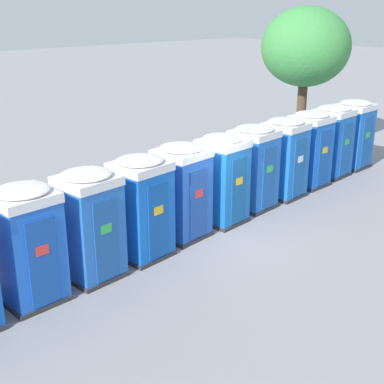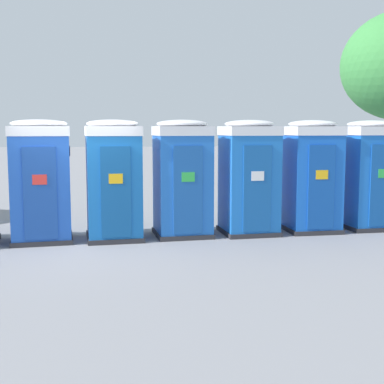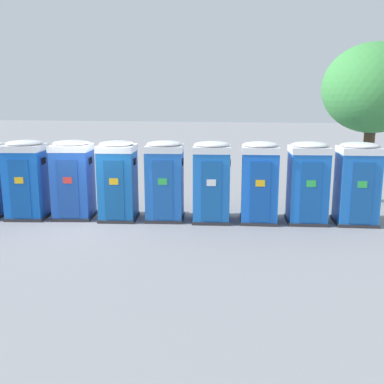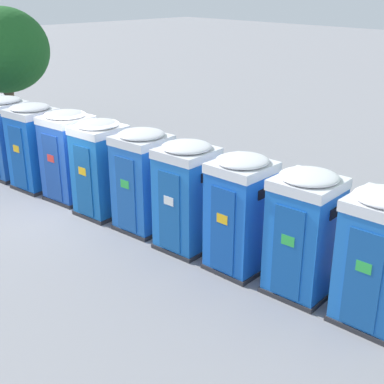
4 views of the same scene
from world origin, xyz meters
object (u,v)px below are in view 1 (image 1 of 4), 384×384
object	(u,v)px
portapotty_5	(182,191)
portapotty_9	(310,149)
portapotty_4	(142,207)
portapotty_11	(353,134)
portapotty_7	(253,167)
portapotty_8	(284,158)
street_tree_0	(306,48)
portapotty_3	(90,224)
portapotty_6	(223,179)
portapotty_2	(28,244)
portapotty_10	(332,141)

from	to	relation	value
portapotty_5	portapotty_9	distance (m)	5.99
portapotty_4	portapotty_11	world-z (taller)	same
portapotty_7	portapotty_11	world-z (taller)	same
portapotty_8	street_tree_0	distance (m)	7.16
portapotty_4	street_tree_0	world-z (taller)	street_tree_0
portapotty_3	portapotty_6	bearing A→B (deg)	5.71
portapotty_6	portapotty_7	bearing A→B (deg)	8.72
portapotty_8	portapotty_11	xyz separation A→B (m)	(4.47, 0.47, -0.00)
portapotty_2	portapotty_10	world-z (taller)	same
portapotty_4	portapotty_5	xyz separation A→B (m)	(1.48, 0.26, -0.00)
portapotty_4	portapotty_6	size ratio (longest dim) A/B	1.00
portapotty_8	portapotty_10	size ratio (longest dim) A/B	1.00
portapotty_3	portapotty_9	bearing A→B (deg)	5.84
portapotty_5	portapotty_11	world-z (taller)	same
portapotty_2	portapotty_4	world-z (taller)	same
portapotty_7	street_tree_0	xyz separation A→B (m)	(6.90, 3.78, 2.89)
portapotty_8	portapotty_11	size ratio (longest dim) A/B	1.00
portapotty_11	street_tree_0	size ratio (longest dim) A/B	0.44
portapotty_8	street_tree_0	bearing A→B (deg)	34.42
portapotty_10	portapotty_3	bearing A→B (deg)	-173.99
portapotty_6	portapotty_9	distance (m)	4.49
portapotty_9	portapotty_11	distance (m)	2.99
portapotty_3	street_tree_0	xyz separation A→B (m)	(12.85, 4.45, 2.89)
portapotty_7	portapotty_11	bearing A→B (deg)	5.23
portapotty_2	portapotty_11	distance (m)	13.47
portapotty_11	portapotty_3	bearing A→B (deg)	-174.15
portapotty_9	street_tree_0	world-z (taller)	street_tree_0
portapotty_4	street_tree_0	xyz separation A→B (m)	(11.36, 4.32, 2.89)
portapotty_6	street_tree_0	xyz separation A→B (m)	(8.38, 4.01, 2.89)
portapotty_8	portapotty_11	world-z (taller)	same
portapotty_5	portapotty_8	xyz separation A→B (m)	(4.48, 0.35, 0.00)
portapotty_4	portapotty_9	bearing A→B (deg)	5.97
portapotty_2	portapotty_7	distance (m)	7.48
portapotty_6	portapotty_9	world-z (taller)	same
portapotty_9	street_tree_0	xyz separation A→B (m)	(3.92, 3.54, 2.89)
portapotty_2	portapotty_4	size ratio (longest dim) A/B	1.00
portapotty_5	portapotty_8	world-z (taller)	same
portapotty_8	portapotty_3	bearing A→B (deg)	-174.24
portapotty_10	portapotty_5	bearing A→B (deg)	-174.64
portapotty_9	portapotty_4	bearing A→B (deg)	-174.03
portapotty_11	portapotty_6	bearing A→B (deg)	-174.07
portapotty_3	portapotty_5	bearing A→B (deg)	7.63
portapotty_10	street_tree_0	world-z (taller)	street_tree_0
portapotty_2	portapotty_9	bearing A→B (deg)	5.51
portapotty_5	street_tree_0	size ratio (longest dim) A/B	0.44
street_tree_0	portapotty_4	bearing A→B (deg)	-159.18
portapotty_10	portapotty_11	distance (m)	1.50
portapotty_4	portapotty_5	bearing A→B (deg)	10.08
portapotty_5	portapotty_7	bearing A→B (deg)	5.30
portapotty_3	portapotty_4	world-z (taller)	same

